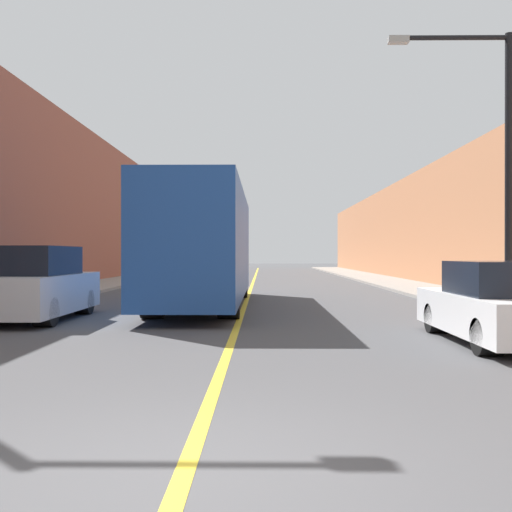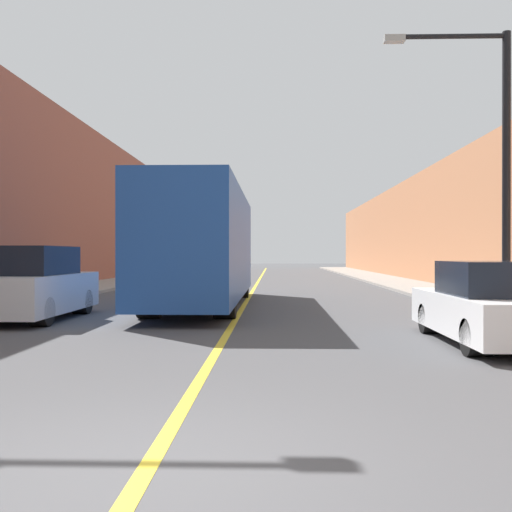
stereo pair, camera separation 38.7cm
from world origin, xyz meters
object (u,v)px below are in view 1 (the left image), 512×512
object	(u,v)px
bus	(205,245)
car_right_near	(499,306)
parked_suv_left	(36,286)
street_lamp_right	(496,151)

from	to	relation	value
bus	car_right_near	bearing A→B (deg)	-51.57
bus	parked_suv_left	size ratio (longest dim) A/B	2.57
parked_suv_left	street_lamp_right	xyz separation A→B (m)	(11.40, -0.24, 3.31)
car_right_near	street_lamp_right	distance (m)	5.12
bus	parked_suv_left	distance (m)	5.74
parked_suv_left	street_lamp_right	distance (m)	11.88
parked_suv_left	car_right_near	size ratio (longest dim) A/B	1.02
parked_suv_left	bus	bearing A→B (deg)	46.90
street_lamp_right	car_right_near	bearing A→B (deg)	-110.31
car_right_near	bus	bearing A→B (deg)	128.43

